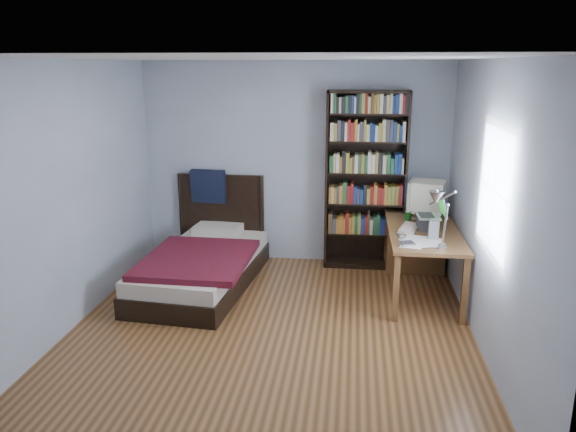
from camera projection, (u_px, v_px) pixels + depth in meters
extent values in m
plane|color=#573719|center=(271.00, 331.00, 5.32)|extent=(4.20, 4.20, 0.00)
plane|color=white|center=(268.00, 58.00, 4.67)|extent=(4.20, 4.20, 0.00)
cube|color=#99A5B3|center=(295.00, 164.00, 7.01)|extent=(3.80, 0.04, 2.50)
cube|color=#99A5B3|center=(211.00, 297.00, 2.98)|extent=(3.80, 0.04, 2.50)
cube|color=#99A5B3|center=(68.00, 198.00, 5.21)|extent=(0.04, 4.20, 2.50)
cube|color=#99A5B3|center=(490.00, 210.00, 4.78)|extent=(0.04, 4.20, 2.50)
cube|color=white|center=(495.00, 191.00, 4.58)|extent=(0.01, 1.14, 1.14)
cube|color=white|center=(494.00, 191.00, 4.58)|extent=(0.01, 1.00, 1.00)
cube|color=brown|center=(423.00, 230.00, 6.11)|extent=(0.75, 1.75, 0.04)
cube|color=brown|center=(396.00, 288.00, 5.46)|extent=(0.06, 0.06, 0.69)
cube|color=brown|center=(465.00, 291.00, 5.38)|extent=(0.06, 0.06, 0.69)
cube|color=brown|center=(387.00, 238.00, 7.04)|extent=(0.06, 0.06, 0.69)
cube|color=brown|center=(440.00, 240.00, 6.96)|extent=(0.06, 0.06, 0.69)
cube|color=brown|center=(415.00, 243.00, 6.84)|extent=(0.69, 0.40, 0.68)
cube|color=beige|center=(423.00, 217.00, 6.49)|extent=(0.28, 0.26, 0.03)
cylinder|color=beige|center=(424.00, 213.00, 6.48)|extent=(0.09, 0.09, 0.06)
cube|color=beige|center=(427.00, 196.00, 6.42)|extent=(0.45, 0.43, 0.35)
cube|color=#B9AE9A|center=(411.00, 196.00, 6.44)|extent=(0.12, 0.37, 0.37)
cube|color=#3878CC|center=(410.00, 196.00, 6.45)|extent=(0.08, 0.27, 0.24)
cube|color=#2D2D30|center=(427.00, 223.00, 6.03)|extent=(0.22, 0.25, 0.14)
cube|color=silver|center=(428.00, 216.00, 6.01)|extent=(0.25, 0.32, 0.02)
cube|color=#2D2D30|center=(426.00, 215.00, 6.01)|extent=(0.16, 0.25, 0.00)
cube|color=silver|center=(443.00, 206.00, 5.96)|extent=(0.09, 0.31, 0.22)
cube|color=#0CBF26|center=(441.00, 206.00, 5.96)|extent=(0.06, 0.25, 0.17)
cube|color=#99999E|center=(442.00, 247.00, 5.40)|extent=(0.07, 0.06, 0.04)
cylinder|color=#99999E|center=(445.00, 225.00, 5.27)|extent=(0.02, 0.16, 0.43)
cylinder|color=#99999E|center=(442.00, 198.00, 4.97)|extent=(0.18, 0.36, 0.22)
cone|color=#99999E|center=(436.00, 198.00, 4.81)|extent=(0.13, 0.13, 0.11)
cube|color=#B9AE9A|center=(409.00, 228.00, 6.05)|extent=(0.27, 0.44, 0.04)
cube|color=gray|center=(434.00, 230.00, 5.69)|extent=(0.11, 0.11, 0.19)
cylinder|color=#073813|center=(408.00, 217.00, 6.31)|extent=(0.07, 0.07, 0.12)
ellipsoid|color=silver|center=(421.00, 220.00, 6.35)|extent=(0.06, 0.11, 0.04)
cube|color=silver|center=(400.00, 235.00, 5.82)|extent=(0.08, 0.12, 0.02)
cube|color=gray|center=(402.00, 239.00, 5.69)|extent=(0.07, 0.09, 0.02)
cube|color=gray|center=(407.00, 244.00, 5.51)|extent=(0.16, 0.16, 0.03)
cube|color=black|center=(327.00, 180.00, 6.85)|extent=(0.03, 0.30, 2.16)
cube|color=black|center=(405.00, 182.00, 6.74)|extent=(0.03, 0.30, 2.16)
cube|color=black|center=(369.00, 92.00, 6.52)|extent=(0.97, 0.30, 0.03)
cube|color=black|center=(363.00, 263.00, 7.07)|extent=(0.97, 0.30, 0.06)
cube|color=black|center=(365.00, 179.00, 6.93)|extent=(0.97, 0.02, 2.16)
cube|color=olive|center=(366.00, 179.00, 6.77)|extent=(0.89, 0.22, 1.96)
cube|color=black|center=(202.00, 276.00, 6.41)|extent=(1.24, 2.19, 0.22)
cube|color=beige|center=(202.00, 261.00, 6.36)|extent=(1.20, 2.12, 0.16)
cube|color=maroon|center=(198.00, 259.00, 6.07)|extent=(1.14, 1.39, 0.07)
cube|color=beige|center=(218.00, 230.00, 7.09)|extent=(0.61, 0.42, 0.12)
cube|color=black|center=(222.00, 216.00, 7.26)|extent=(1.11, 0.05, 1.10)
cylinder|color=black|center=(182.00, 216.00, 7.30)|extent=(0.06, 0.06, 1.10)
cylinder|color=black|center=(261.00, 218.00, 7.18)|extent=(0.06, 0.06, 1.10)
cube|color=black|center=(209.00, 186.00, 7.14)|extent=(0.46, 0.20, 0.43)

